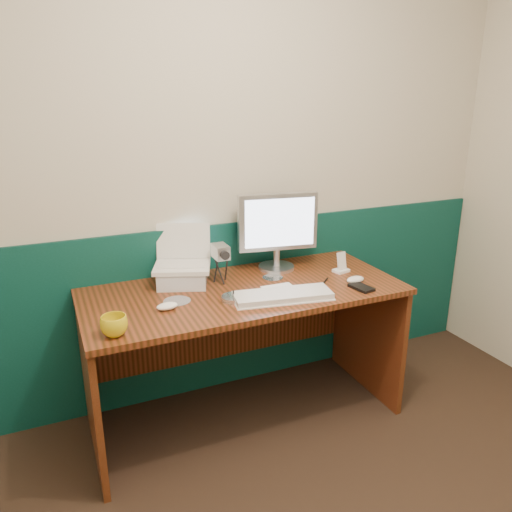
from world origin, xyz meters
name	(u,v)px	position (x,y,z in m)	size (l,w,h in m)	color
back_wall	(222,178)	(0.00, 1.75, 1.25)	(3.50, 0.04, 2.50)	beige
wainscot	(225,307)	(0.00, 1.74, 0.50)	(3.48, 0.02, 1.00)	#07342B
desk	(245,355)	(-0.03, 1.38, 0.38)	(1.60, 0.70, 0.75)	#361E09
laptop_riser	(183,277)	(-0.29, 1.56, 0.79)	(0.24, 0.21, 0.08)	silver
laptop	(181,247)	(-0.29, 1.56, 0.95)	(0.28, 0.21, 0.23)	silver
monitor	(277,231)	(0.26, 1.59, 0.97)	(0.44, 0.12, 0.44)	#BCBDC2
keyboard	(283,296)	(0.10, 1.19, 0.76)	(0.47, 0.16, 0.03)	silver
mouse_right	(355,280)	(0.54, 1.23, 0.77)	(0.10, 0.06, 0.03)	silver
mouse_left	(167,306)	(-0.44, 1.29, 0.77)	(0.10, 0.06, 0.03)	white
mug	(114,326)	(-0.70, 1.12, 0.79)	(0.11, 0.11, 0.09)	gold
camcorder	(221,265)	(-0.10, 1.52, 0.84)	(0.08, 0.12, 0.19)	#B0B1B5
cd_spindle	(233,298)	(-0.13, 1.26, 0.76)	(0.11, 0.11, 0.02)	silver
cd_loose_a	(177,301)	(-0.38, 1.37, 0.75)	(0.13, 0.13, 0.00)	silver
cd_loose_b	(273,277)	(0.18, 1.47, 0.75)	(0.11, 0.11, 0.00)	silver
pen	(323,283)	(0.38, 1.28, 0.75)	(0.01, 0.01, 0.15)	black
papers	(279,288)	(0.14, 1.31, 0.75)	(0.16, 0.11, 0.00)	white
dock	(341,270)	(0.56, 1.40, 0.76)	(0.08, 0.06, 0.02)	white
music_player	(342,261)	(0.56, 1.40, 0.81)	(0.06, 0.01, 0.10)	silver
pda	(361,287)	(0.52, 1.14, 0.76)	(0.07, 0.13, 0.01)	black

